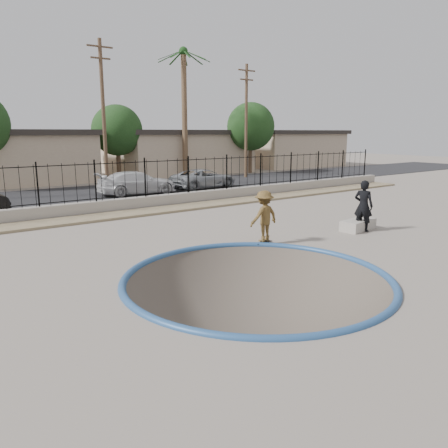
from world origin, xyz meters
TOP-DOWN VIEW (x-y plane):
  - ground at (0.00, 12.00)m, footprint 120.00×120.00m
  - bowl_pit at (0.00, -1.00)m, footprint 6.84×6.84m
  - coping_ring at (0.00, -1.00)m, footprint 7.04×7.04m
  - rock_strip at (0.00, 9.20)m, footprint 42.00×1.60m
  - retaining_wall at (0.00, 10.30)m, footprint 42.00×0.45m
  - fence at (0.00, 10.30)m, footprint 40.00×0.04m
  - street at (0.00, 17.00)m, footprint 90.00×8.00m
  - house_center at (0.00, 26.50)m, footprint 10.60×8.60m
  - house_east at (14.00, 26.50)m, footprint 12.60×8.60m
  - house_east_far at (28.00, 26.50)m, footprint 11.60×8.60m
  - palm_right at (12.00, 22.00)m, footprint 2.30×2.30m
  - utility_pole_mid at (4.00, 19.00)m, footprint 1.70×0.24m
  - utility_pole_right at (16.00, 19.00)m, footprint 1.70×0.24m
  - street_tree_mid at (7.00, 24.00)m, footprint 3.96×3.96m
  - street_tree_right at (19.00, 22.00)m, footprint 4.32×4.32m
  - skater at (2.53, 1.60)m, footprint 1.13×0.66m
  - skateboard at (2.53, 1.60)m, footprint 0.72×0.24m
  - videographer at (6.88, 0.82)m, footprint 0.66×0.82m
  - concrete_ledge at (6.90, 1.03)m, footprint 1.68×0.91m
  - car_c at (4.29, 15.00)m, footprint 4.89×2.31m
  - car_d at (9.12, 15.00)m, footprint 4.82×2.59m

SIDE VIEW (x-z plane):
  - ground at x=0.00m, z-range -2.20..0.00m
  - bowl_pit at x=0.00m, z-range -0.90..0.90m
  - coping_ring at x=0.00m, z-range -0.10..0.10m
  - street at x=0.00m, z-range 0.00..0.04m
  - skateboard at x=2.53m, z-range 0.02..0.08m
  - rock_strip at x=0.00m, z-range 0.00..0.11m
  - concrete_ledge at x=6.90m, z-range 0.00..0.40m
  - retaining_wall at x=0.00m, z-range 0.00..0.60m
  - car_d at x=9.12m, z-range 0.04..1.32m
  - car_c at x=4.29m, z-range 0.04..1.41m
  - skater at x=2.53m, z-range 0.00..1.72m
  - videographer at x=6.88m, z-range 0.00..1.95m
  - fence at x=0.00m, z-range 0.60..2.40m
  - house_east at x=14.00m, z-range 0.02..3.92m
  - house_east_far at x=28.00m, z-range 0.02..3.92m
  - house_center at x=0.00m, z-range 0.02..3.92m
  - street_tree_mid at x=7.00m, z-range 0.92..6.75m
  - street_tree_right at x=19.00m, z-range 1.01..7.37m
  - utility_pole_right at x=16.00m, z-range 0.20..9.20m
  - utility_pole_mid at x=4.00m, z-range 0.21..9.71m
  - palm_right at x=12.00m, z-range 2.18..12.48m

